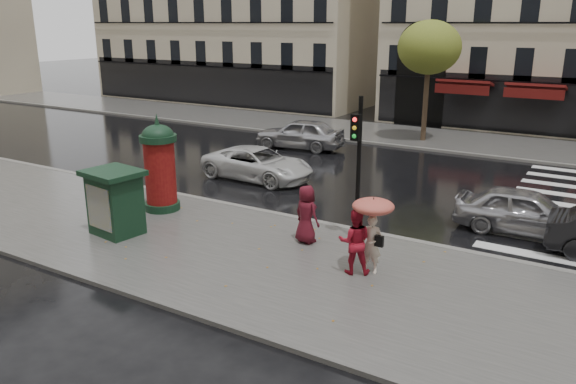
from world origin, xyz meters
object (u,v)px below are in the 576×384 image
Objects in this scene: woman_red at (355,241)px; car_far_silver at (300,134)px; car_silver at (525,211)px; car_white at (258,164)px; traffic_light at (358,155)px; woman_umbrella at (373,223)px; man_burgundy at (306,214)px; morris_column at (160,164)px; newsstand at (115,201)px.

woman_red reaches higher than car_far_silver.
car_far_silver is (-12.43, 7.24, 0.07)m from car_silver.
woman_red is 10.17m from car_white.
car_far_silver is at bearing 127.06° from traffic_light.
car_far_silver is at bearing 126.73° from woman_umbrella.
woman_red is at bearing -142.71° from woman_umbrella.
man_burgundy is 2.31m from traffic_light.
car_silver is 14.39m from car_far_silver.
woman_umbrella reaches higher than car_silver.
morris_column is 12.23m from car_silver.
traffic_light is 5.92m from car_silver.
man_burgundy is 0.37× the size of car_far_silver.
traffic_light reaches higher than man_burgundy.
woman_red is 0.41× the size of traffic_light.
man_burgundy reaches higher than woman_red.
woman_red is 1.00× the size of man_burgundy.
morris_column is at bearing 14.27° from man_burgundy.
car_silver is (10.90, 6.93, -0.43)m from newsstand.
newsstand is 7.92m from car_white.
car_far_silver is (-9.49, 12.72, -0.70)m from woman_umbrella.
man_burgundy is at bearing -133.08° from car_white.
woman_red reaches higher than car_white.
newsstand is at bearing 120.11° from car_silver.
newsstand is 12.93m from car_silver.
newsstand is (-5.46, -2.41, 0.16)m from man_burgundy.
traffic_light is at bearing 124.85° from woman_umbrella.
newsstand is at bearing -17.73° from woman_red.
woman_red is at bearing 27.18° from car_far_silver.
woman_umbrella is 0.49× the size of car_silver.
car_silver is (4.29, 3.56, -2.02)m from traffic_light.
man_burgundy is at bearing 22.83° from car_far_silver.
woman_red is at bearing 147.83° from car_silver.
woman_red is 15.89m from car_far_silver.
woman_umbrella is at bearing 149.46° from car_silver.
car_silver is at bearing -125.24° from man_burgundy.
newsstand is at bearing -169.71° from woman_umbrella.
woman_umbrella is 0.43× the size of car_white.
traffic_light is at bearing 127.35° from car_silver.
car_far_silver is at bearing 57.47° from car_silver.
woman_umbrella is at bearing -169.18° from woman_red.
morris_column is 0.73× the size of car_far_silver.
man_burgundy is 0.87× the size of newsstand.
morris_column is at bearing 177.46° from car_white.
woman_umbrella is at bearing -7.11° from morris_column.
man_burgundy is 0.41× the size of car_silver.
man_burgundy is at bearing -56.61° from woman_red.
car_white is 1.04× the size of car_far_silver.
car_silver is at bearing -93.02° from car_white.
car_white is at bearing 82.57° from car_silver.
woman_red is 0.52× the size of morris_column.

